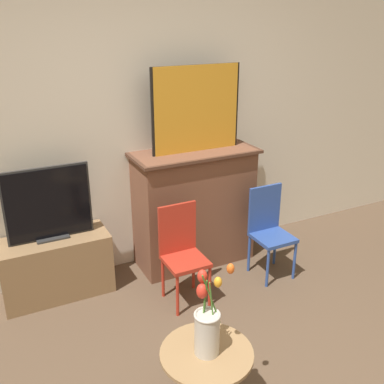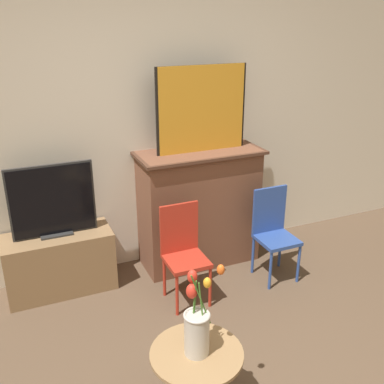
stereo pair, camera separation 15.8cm
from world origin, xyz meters
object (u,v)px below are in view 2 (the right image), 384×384
at_px(tv_monitor, 52,202).
at_px(vase_tulips, 197,326).
at_px(chair_blue, 273,229).
at_px(painting, 202,109).
at_px(chair_red, 183,249).

height_order(tv_monitor, vase_tulips, tv_monitor).
height_order(chair_blue, vase_tulips, vase_tulips).
bearing_deg(vase_tulips, chair_blue, 42.73).
bearing_deg(vase_tulips, tv_monitor, 107.79).
distance_m(painting, tv_monitor, 1.38).
xyz_separation_m(painting, chair_blue, (0.45, -0.47, -0.95)).
relative_size(painting, chair_blue, 1.01).
distance_m(tv_monitor, chair_blue, 1.79).
xyz_separation_m(chair_red, chair_blue, (0.82, 0.02, 0.00)).
distance_m(painting, vase_tulips, 1.89).
xyz_separation_m(tv_monitor, chair_red, (0.87, -0.50, -0.34)).
bearing_deg(chair_blue, vase_tulips, -137.27).
xyz_separation_m(tv_monitor, chair_blue, (1.69, -0.48, -0.34)).
relative_size(chair_blue, vase_tulips, 1.55).
relative_size(tv_monitor, chair_blue, 0.83).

